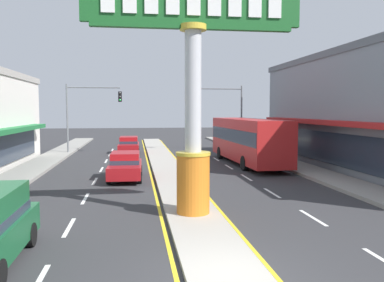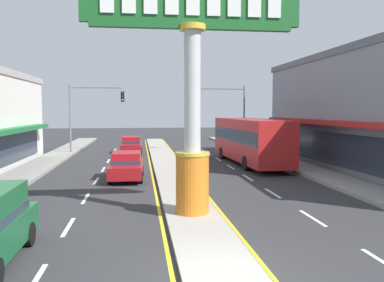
% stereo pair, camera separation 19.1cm
% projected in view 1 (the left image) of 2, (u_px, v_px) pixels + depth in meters
% --- Properties ---
extents(ground_plane, '(160.00, 160.00, 0.00)m').
position_uv_depth(ground_plane, '(228.00, 280.00, 9.26)').
color(ground_plane, '#303033').
extents(median_strip, '(1.97, 52.00, 0.14)m').
position_uv_depth(median_strip, '(167.00, 167.00, 27.03)').
color(median_strip, '#A39E93').
rests_on(median_strip, ground).
extents(sidewalk_left, '(2.31, 60.00, 0.18)m').
position_uv_depth(sidewalk_left, '(22.00, 174.00, 23.82)').
color(sidewalk_left, gray).
rests_on(sidewalk_left, ground).
extents(sidewalk_right, '(2.31, 60.00, 0.18)m').
position_uv_depth(sidewalk_right, '(302.00, 168.00, 26.28)').
color(sidewalk_right, gray).
rests_on(sidewalk_right, ground).
extents(lane_markings, '(8.71, 52.00, 0.01)m').
position_uv_depth(lane_markings, '(168.00, 171.00, 25.70)').
color(lane_markings, silver).
rests_on(lane_markings, ground).
extents(district_sign, '(7.80, 1.27, 8.22)m').
position_uv_depth(district_sign, '(193.00, 93.00, 14.41)').
color(district_sign, orange).
rests_on(district_sign, median_strip).
extents(traffic_light_left_side, '(4.86, 0.46, 6.20)m').
position_uv_depth(traffic_light_left_side, '(88.00, 106.00, 35.65)').
color(traffic_light_left_side, slate).
rests_on(traffic_light_left_side, ground).
extents(traffic_light_right_side, '(4.86, 0.46, 6.20)m').
position_uv_depth(traffic_light_right_side, '(223.00, 106.00, 37.94)').
color(traffic_light_right_side, slate).
rests_on(traffic_light_right_side, ground).
extents(sedan_near_right_lane, '(1.92, 4.34, 1.53)m').
position_uv_depth(sedan_near_right_lane, '(125.00, 166.00, 22.59)').
color(sedan_near_right_lane, maroon).
rests_on(sedan_near_right_lane, ground).
extents(bus_near_left_lane, '(2.93, 11.28, 3.26)m').
position_uv_depth(bus_near_left_lane, '(248.00, 138.00, 28.91)').
color(bus_near_left_lane, '#B21E1E').
rests_on(bus_near_left_lane, ground).
extents(sedan_mid_left_lane, '(1.89, 4.33, 1.53)m').
position_uv_depth(sedan_mid_left_lane, '(129.00, 145.00, 35.92)').
color(sedan_mid_left_lane, maroon).
rests_on(sedan_mid_left_lane, ground).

